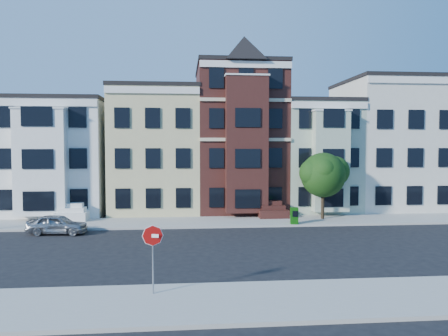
{
  "coord_description": "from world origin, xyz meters",
  "views": [
    {
      "loc": [
        -4.68,
        -22.92,
        5.57
      ],
      "look_at": [
        -2.29,
        3.14,
        4.2
      ],
      "focal_mm": 35.0,
      "sensor_mm": 36.0,
      "label": 1
    }
  ],
  "objects": [
    {
      "name": "street_tree",
      "position": [
        5.48,
        8.21,
        3.16
      ],
      "size": [
        6.02,
        6.02,
        6.03
      ],
      "primitive_type": null,
      "rotation": [
        0.0,
        0.0,
        -0.18
      ],
      "color": "#1F4615",
      "rests_on": "far_sidewalk"
    },
    {
      "name": "newspaper_box",
      "position": [
        2.85,
        6.3,
        0.72
      ],
      "size": [
        0.56,
        0.51,
        1.14
      ],
      "primitive_type": "cube",
      "rotation": [
        0.0,
        0.0,
        -0.1
      ],
      "color": "#11540D",
      "rests_on": "far_sidewalk"
    },
    {
      "name": "parked_car",
      "position": [
        -12.61,
        4.98,
        0.62
      ],
      "size": [
        3.76,
        1.77,
        1.24
      ],
      "primitive_type": "imported",
      "rotation": [
        0.0,
        0.0,
        1.49
      ],
      "color": "#989A9F",
      "rests_on": "ground"
    },
    {
      "name": "house_cream",
      "position": [
        13.5,
        14.5,
        5.5
      ],
      "size": [
        8.0,
        9.0,
        11.0
      ],
      "primitive_type": "cube",
      "color": "silver",
      "rests_on": "ground"
    },
    {
      "name": "house_brown",
      "position": [
        0.0,
        14.5,
        6.0
      ],
      "size": [
        7.0,
        9.0,
        12.0
      ],
      "primitive_type": "cube",
      "color": "#381813",
      "rests_on": "ground"
    },
    {
      "name": "house_white",
      "position": [
        -15.0,
        14.5,
        4.5
      ],
      "size": [
        8.0,
        9.0,
        9.0
      ],
      "primitive_type": "cube",
      "color": "white",
      "rests_on": "ground"
    },
    {
      "name": "house_yellow",
      "position": [
        -7.0,
        14.5,
        5.0
      ],
      "size": [
        7.0,
        9.0,
        10.0
      ],
      "primitive_type": "cube",
      "color": "#D2C48A",
      "rests_on": "ground"
    },
    {
      "name": "ground",
      "position": [
        0.0,
        0.0,
        0.0
      ],
      "size": [
        120.0,
        120.0,
        0.0
      ],
      "primitive_type": "plane",
      "color": "black"
    },
    {
      "name": "stop_sign",
      "position": [
        -5.83,
        -7.05,
        1.57
      ],
      "size": [
        0.78,
        0.31,
        2.85
      ],
      "primitive_type": null,
      "rotation": [
        0.0,
        0.0,
        -0.27
      ],
      "color": "#AE0D0B",
      "rests_on": "near_sidewalk"
    },
    {
      "name": "near_sidewalk",
      "position": [
        0.0,
        -8.0,
        0.07
      ],
      "size": [
        60.0,
        4.0,
        0.15
      ],
      "primitive_type": "cube",
      "color": "#9E9B93",
      "rests_on": "ground"
    },
    {
      "name": "house_green",
      "position": [
        6.5,
        14.5,
        4.5
      ],
      "size": [
        6.0,
        9.0,
        9.0
      ],
      "primitive_type": "cube",
      "color": "#A5B69C",
      "rests_on": "ground"
    },
    {
      "name": "far_sidewalk",
      "position": [
        0.0,
        8.0,
        0.07
      ],
      "size": [
        60.0,
        4.0,
        0.15
      ],
      "primitive_type": "cube",
      "color": "#9E9B93",
      "rests_on": "ground"
    }
  ]
}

